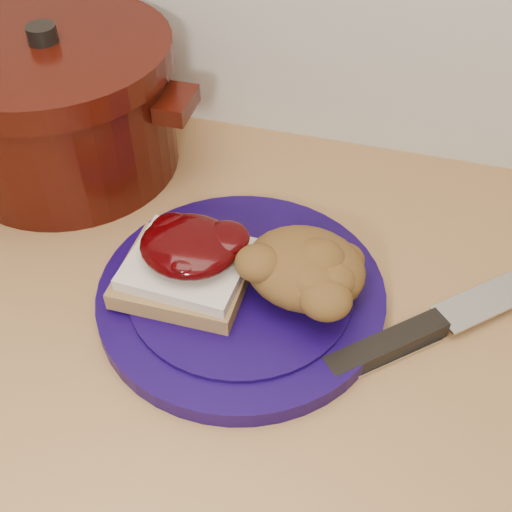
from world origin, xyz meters
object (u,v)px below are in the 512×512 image
(chef_knife, at_px, (426,328))
(dutch_oven, at_px, (60,105))
(plate, at_px, (241,295))
(butter_knife, at_px, (367,367))

(chef_knife, distance_m, dutch_oven, 0.50)
(plate, distance_m, dutch_oven, 0.34)
(chef_knife, height_order, dutch_oven, dutch_oven)
(chef_knife, xyz_separation_m, butter_knife, (-0.05, -0.06, -0.01))
(butter_knife, height_order, dutch_oven, dutch_oven)
(chef_knife, relative_size, dutch_oven, 0.81)
(plate, distance_m, butter_knife, 0.15)
(dutch_oven, bearing_deg, plate, -31.26)
(butter_knife, xyz_separation_m, dutch_oven, (-0.42, 0.22, 0.08))
(plate, height_order, chef_knife, same)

